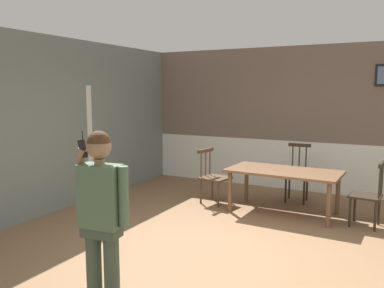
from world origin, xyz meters
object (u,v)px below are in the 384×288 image
Objects in this scene: person_figure at (102,211)px; chair_by_doorway at (214,177)px; dining_table at (284,175)px; chair_at_table_head at (297,175)px; chair_near_window at (368,195)px.

chair_by_doorway is at bearing -87.86° from person_figure.
chair_by_doorway reaches higher than dining_table.
person_figure reaches higher than chair_by_doorway.
chair_at_table_head is at bearing 130.02° from chair_by_doorway.
chair_at_table_head is 4.59m from person_figure.
chair_at_table_head reaches higher than chair_near_window.
chair_near_window is 4.13m from person_figure.
chair_at_table_head is at bearing -105.95° from person_figure.
chair_near_window is at bearing -2.20° from dining_table.
dining_table is at bearing 85.19° from chair_at_table_head.
chair_near_window reaches higher than chair_by_doorway.
chair_at_table_head is (-1.25, 0.90, 0.01)m from chair_near_window.
dining_table is 0.86m from chair_at_table_head.
chair_at_table_head is (0.03, 0.85, -0.15)m from dining_table.
chair_at_table_head reaches higher than chair_by_doorway.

